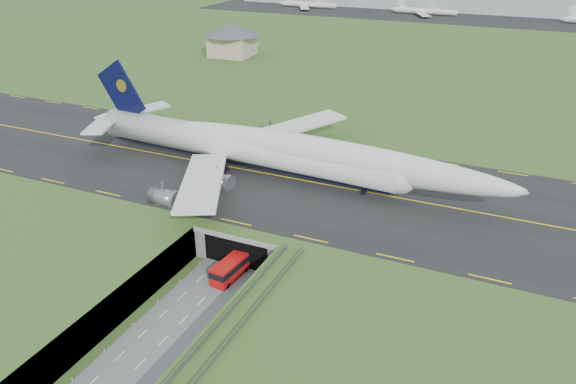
% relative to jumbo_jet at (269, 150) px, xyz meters
% --- Properties ---
extents(ground, '(900.00, 900.00, 0.00)m').
position_rel_jumbo_jet_xyz_m(ground, '(5.80, -32.82, -11.53)').
color(ground, '#446026').
rests_on(ground, ground).
extents(airfield_deck, '(800.00, 800.00, 6.00)m').
position_rel_jumbo_jet_xyz_m(airfield_deck, '(5.80, -32.82, -8.53)').
color(airfield_deck, gray).
rests_on(airfield_deck, ground).
extents(trench_road, '(12.00, 75.00, 0.20)m').
position_rel_jumbo_jet_xyz_m(trench_road, '(5.80, -40.32, -11.43)').
color(trench_road, slate).
rests_on(trench_road, ground).
extents(taxiway, '(800.00, 44.00, 0.18)m').
position_rel_jumbo_jet_xyz_m(taxiway, '(5.80, 0.18, -5.44)').
color(taxiway, black).
rests_on(taxiway, airfield_deck).
extents(tunnel_portal, '(17.00, 22.30, 6.00)m').
position_rel_jumbo_jet_xyz_m(tunnel_portal, '(5.80, -16.11, -8.20)').
color(tunnel_portal, gray).
rests_on(tunnel_portal, ground).
extents(guideway, '(3.00, 53.00, 7.05)m').
position_rel_jumbo_jet_xyz_m(guideway, '(16.80, -51.93, -6.21)').
color(guideway, '#A8A8A3').
rests_on(guideway, ground).
extents(jumbo_jet, '(97.24, 62.01, 20.54)m').
position_rel_jumbo_jet_xyz_m(jumbo_jet, '(0.00, 0.00, 0.00)').
color(jumbo_jet, silver).
rests_on(jumbo_jet, ground).
extents(shuttle_tram, '(3.60, 7.98, 3.16)m').
position_rel_jumbo_jet_xyz_m(shuttle_tram, '(6.60, -28.28, -9.80)').
color(shuttle_tram, red).
rests_on(shuttle_tram, ground).
extents(service_building, '(23.67, 23.67, 12.03)m').
position_rel_jumbo_jet_xyz_m(service_building, '(-64.47, 99.22, 1.60)').
color(service_building, '#C2A98C').
rests_on(service_building, ground).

